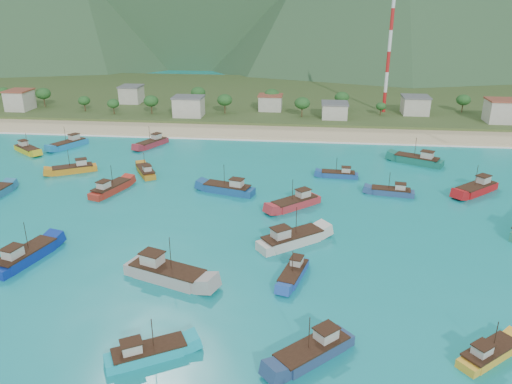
# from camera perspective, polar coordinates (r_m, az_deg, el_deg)

# --- Properties ---
(ground) EXTENTS (600.00, 600.00, 0.00)m
(ground) POSITION_cam_1_polar(r_m,az_deg,el_deg) (90.74, -2.42, -5.86)
(ground) COLOR #0D7F96
(ground) RESTS_ON ground
(beach) EXTENTS (400.00, 18.00, 1.20)m
(beach) POSITION_cam_1_polar(r_m,az_deg,el_deg) (164.50, 1.68, 6.79)
(beach) COLOR beige
(beach) RESTS_ON ground
(land) EXTENTS (400.00, 110.00, 2.40)m
(land) POSITION_cam_1_polar(r_m,az_deg,el_deg) (223.92, 2.98, 10.71)
(land) COLOR #385123
(land) RESTS_ON ground
(surf_line) EXTENTS (400.00, 2.50, 0.08)m
(surf_line) POSITION_cam_1_polar(r_m,az_deg,el_deg) (155.36, 1.39, 5.91)
(surf_line) COLOR white
(surf_line) RESTS_ON ground
(village) EXTENTS (213.64, 29.67, 7.36)m
(village) POSITION_cam_1_polar(r_m,az_deg,el_deg) (184.36, 4.34, 9.84)
(village) COLOR beige
(village) RESTS_ON ground
(vegetation) EXTENTS (276.97, 25.37, 8.27)m
(vegetation) POSITION_cam_1_polar(r_m,az_deg,el_deg) (187.39, 2.52, 10.18)
(vegetation) COLOR #235623
(vegetation) RESTS_ON ground
(radio_tower) EXTENTS (1.20, 1.20, 43.53)m
(radio_tower) POSITION_cam_1_polar(r_m,az_deg,el_deg) (190.50, 14.96, 15.26)
(radio_tower) COLOR red
(radio_tower) RESTS_ON ground
(boat_0) EXTENTS (10.43, 10.09, 6.62)m
(boat_0) POSITION_cam_1_polar(r_m,az_deg,el_deg) (64.88, 6.58, -17.67)
(boat_0) COLOR navy
(boat_0) RESTS_ON ground
(boat_1) EXTENTS (12.92, 9.06, 7.45)m
(boat_1) POSITION_cam_1_polar(r_m,az_deg,el_deg) (139.70, 17.99, 3.47)
(boat_1) COLOR #146453
(boat_1) RESTS_ON ground
(boat_3) EXTENTS (10.76, 10.27, 6.79)m
(boat_3) POSITION_cam_1_polar(r_m,az_deg,el_deg) (105.81, 4.52, -1.28)
(boat_3) COLOR #B82B32
(boat_3) RESTS_ON ground
(boat_5) EXTENTS (7.63, 11.45, 6.56)m
(boat_5) POSITION_cam_1_polar(r_m,az_deg,el_deg) (152.43, -11.78, 5.47)
(boat_5) COLOR maroon
(boat_5) RESTS_ON ground
(boat_6) EXTENTS (7.55, 10.01, 5.85)m
(boat_6) POSITION_cam_1_polar(r_m,az_deg,el_deg) (127.90, -12.48, 2.26)
(boat_6) COLOR #AE731B
(boat_6) RESTS_ON ground
(boat_9) EXTENTS (11.35, 10.77, 7.14)m
(boat_9) POSITION_cam_1_polar(r_m,az_deg,el_deg) (123.61, 23.88, 0.32)
(boat_9) COLOR red
(boat_9) RESTS_ON ground
(boat_11) EXTENTS (6.68, 12.74, 7.22)m
(boat_11) POSITION_cam_1_polar(r_m,az_deg,el_deg) (92.86, -24.88, -6.70)
(boat_11) COLOR navy
(boat_11) RESTS_ON ground
(boat_14) EXTENTS (6.76, 11.68, 6.63)m
(boat_14) POSITION_cam_1_polar(r_m,az_deg,el_deg) (117.99, -16.28, 0.33)
(boat_14) COLOR #A92A1C
(boat_14) RESTS_ON ground
(boat_15) EXTENTS (9.89, 4.28, 5.65)m
(boat_15) POSITION_cam_1_polar(r_m,az_deg,el_deg) (116.10, 15.24, -0.00)
(boat_15) COLOR navy
(boat_15) RESTS_ON ground
(boat_17) EXTENTS (4.97, 9.54, 5.41)m
(boat_17) POSITION_cam_1_polar(r_m,az_deg,el_deg) (80.32, 4.30, -9.32)
(boat_17) COLOR #224EAF
(boat_17) RESTS_ON ground
(boat_18) EXTENTS (12.34, 6.57, 6.99)m
(boat_18) POSITION_cam_1_polar(r_m,az_deg,el_deg) (113.22, -3.20, 0.34)
(boat_18) COLOR navy
(boat_18) RESTS_ON ground
(boat_19) EXTENTS (11.05, 8.13, 6.42)m
(boat_19) POSITION_cam_1_polar(r_m,az_deg,el_deg) (134.61, -20.10, 2.45)
(boat_19) COLOR orange
(boat_19) RESTS_ON ground
(boat_21) EXTENTS (10.21, 7.52, 5.94)m
(boat_21) POSITION_cam_1_polar(r_m,az_deg,el_deg) (65.77, -12.26, -17.60)
(boat_21) COLOR #14A9BC
(boat_21) RESTS_ON ground
(boat_22) EXTENTS (9.26, 3.30, 5.38)m
(boat_22) POSITION_cam_1_polar(r_m,az_deg,el_deg) (124.75, 9.45, 1.95)
(boat_22) COLOR #1D488C
(boat_22) RESTS_ON ground
(boat_23) EXTENTS (12.32, 10.76, 7.50)m
(boat_23) POSITION_cam_1_polar(r_m,az_deg,el_deg) (89.96, 4.05, -5.46)
(boat_23) COLOR beige
(boat_23) RESTS_ON ground
(boat_24) EXTENTS (8.15, 11.74, 6.76)m
(boat_24) POSITION_cam_1_polar(r_m,az_deg,el_deg) (158.17, -20.58, 5.13)
(boat_24) COLOR #1976B3
(boat_24) RESTS_ON ground
(boat_25) EXTENTS (8.95, 8.02, 5.50)m
(boat_25) POSITION_cam_1_polar(r_m,az_deg,el_deg) (70.51, 25.06, -16.45)
(boat_25) COLOR gold
(boat_25) RESTS_ON ground
(boat_27) EXTENTS (14.14, 8.40, 8.03)m
(boat_27) POSITION_cam_1_polar(r_m,az_deg,el_deg) (80.51, -10.22, -9.16)
(boat_27) COLOR #A59B95
(boat_27) RESTS_ON ground
(boat_28) EXTENTS (10.35, 8.87, 6.26)m
(boat_28) POSITION_cam_1_polar(r_m,az_deg,el_deg) (157.26, -24.69, 4.40)
(boat_28) COLOR gold
(boat_28) RESTS_ON ground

